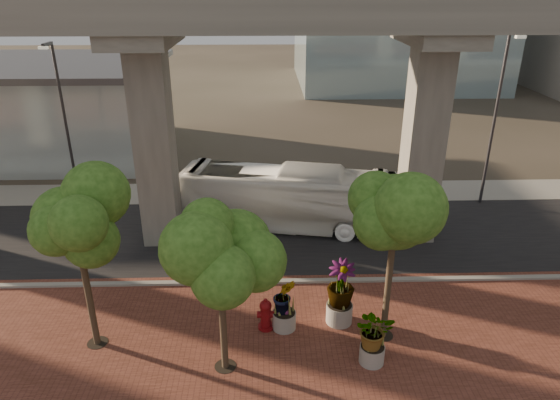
{
  "coord_description": "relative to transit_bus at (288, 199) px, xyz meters",
  "views": [
    {
      "loc": [
        -1.06,
        -19.31,
        11.44
      ],
      "look_at": [
        -0.49,
        0.5,
        2.65
      ],
      "focal_mm": 32.0,
      "sensor_mm": 36.0,
      "label": 1
    }
  ],
  "objects": [
    {
      "name": "ground",
      "position": [
        0.01,
        -3.18,
        -1.53
      ],
      "size": [
        160.0,
        160.0,
        0.0
      ],
      "primitive_type": "plane",
      "color": "#332F25",
      "rests_on": "ground"
    },
    {
      "name": "brick_plaza",
      "position": [
        0.01,
        -11.18,
        -1.5
      ],
      "size": [
        70.0,
        13.0,
        0.06
      ],
      "primitive_type": "cube",
      "color": "brown",
      "rests_on": "ground"
    },
    {
      "name": "asphalt_road",
      "position": [
        0.01,
        -1.18,
        -1.51
      ],
      "size": [
        90.0,
        8.0,
        0.04
      ],
      "primitive_type": "cube",
      "color": "black",
      "rests_on": "ground"
    },
    {
      "name": "curb_strip",
      "position": [
        0.01,
        -5.18,
        -1.45
      ],
      "size": [
        70.0,
        0.25,
        0.16
      ],
      "primitive_type": "cube",
      "color": "gray",
      "rests_on": "ground"
    },
    {
      "name": "far_sidewalk",
      "position": [
        0.01,
        4.32,
        -1.5
      ],
      "size": [
        90.0,
        3.0,
        0.06
      ],
      "primitive_type": "cube",
      "color": "gray",
      "rests_on": "ground"
    },
    {
      "name": "transit_viaduct",
      "position": [
        0.01,
        -1.18,
        5.75
      ],
      "size": [
        72.0,
        5.6,
        12.4
      ],
      "color": "gray",
      "rests_on": "ground"
    },
    {
      "name": "transit_bus",
      "position": [
        0.0,
        0.0,
        0.0
      ],
      "size": [
        11.31,
        4.77,
        3.07
      ],
      "primitive_type": "imported",
      "rotation": [
        0.0,
        0.0,
        1.37
      ],
      "color": "white",
      "rests_on": "ground"
    },
    {
      "name": "fire_hydrant",
      "position": [
        -1.14,
        -8.08,
        -0.89
      ],
      "size": [
        0.61,
        0.55,
        1.22
      ],
      "color": "maroon",
      "rests_on": "ground"
    },
    {
      "name": "planter_front",
      "position": [
        2.28,
        -9.9,
        -0.28
      ],
      "size": [
        1.79,
        1.79,
        1.97
      ],
      "color": "#9C958D",
      "rests_on": "ground"
    },
    {
      "name": "planter_right",
      "position": [
        1.51,
        -7.79,
        0.02
      ],
      "size": [
        2.31,
        2.31,
        2.47
      ],
      "color": "#A19D91",
      "rests_on": "ground"
    },
    {
      "name": "planter_left",
      "position": [
        -0.49,
        -8.08,
        -0.23
      ],
      "size": [
        1.87,
        1.87,
        2.05
      ],
      "color": "#A49E94",
      "rests_on": "ground"
    },
    {
      "name": "street_tree_far_west",
      "position": [
        -6.91,
        -8.71,
        2.88
      ],
      "size": [
        3.34,
        3.34,
        5.89
      ],
      "color": "#4E402C",
      "rests_on": "ground"
    },
    {
      "name": "street_tree_near_west",
      "position": [
        -2.45,
        -9.97,
        2.78
      ],
      "size": [
        3.67,
        3.67,
        5.94
      ],
      "color": "#4E402C",
      "rests_on": "ground"
    },
    {
      "name": "street_tree_near_east",
      "position": [
        2.95,
        -8.6,
        3.68
      ],
      "size": [
        4.07,
        4.07,
        7.03
      ],
      "color": "#4E402C",
      "rests_on": "ground"
    },
    {
      "name": "streetlamp_west",
      "position": [
        -11.77,
        3.73,
        3.46
      ],
      "size": [
        0.42,
        1.24,
        8.56
      ],
      "color": "#29292D",
      "rests_on": "ground"
    },
    {
      "name": "streetlamp_east",
      "position": [
        10.86,
        2.48,
        3.8
      ],
      "size": [
        0.45,
        1.32,
        9.14
      ],
      "color": "#343338",
      "rests_on": "ground"
    }
  ]
}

